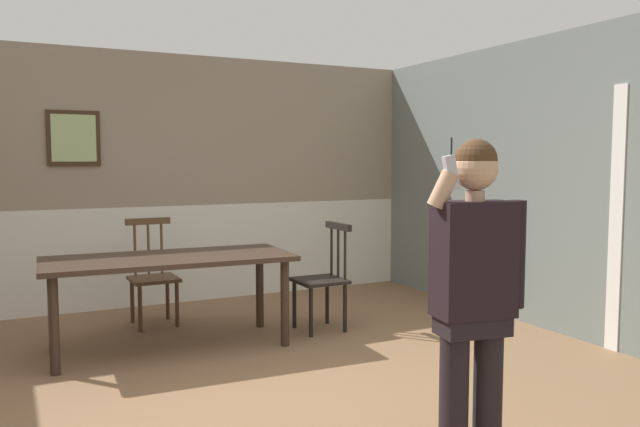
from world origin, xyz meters
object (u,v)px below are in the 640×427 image
chair_near_window (153,275)px  person_figure (475,288)px  dining_table (169,267)px  chair_by_doorway (323,278)px

chair_near_window → person_figure: size_ratio=0.60×
dining_table → chair_near_window: 0.83m
dining_table → chair_by_doorway: bearing=-2.6°
dining_table → chair_near_window: bearing=87.6°
dining_table → person_figure: bearing=-73.0°
dining_table → chair_by_doorway: 1.37m
chair_by_doorway → person_figure: bearing=168.0°
chair_by_doorway → dining_table: bearing=86.8°
chair_by_doorway → person_figure: person_figure is taller
chair_near_window → person_figure: bearing=101.1°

